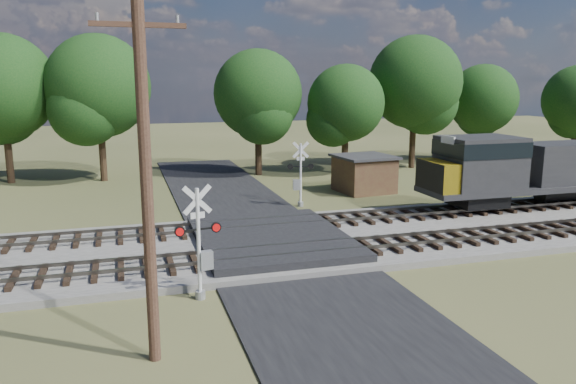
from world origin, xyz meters
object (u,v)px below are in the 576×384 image
object	(u,v)px
crossing_signal_near	(201,252)
equipment_shed	(364,173)
crossing_signal_far	(299,180)
utility_pole	(146,179)

from	to	relation	value
crossing_signal_near	equipment_shed	xyz separation A→B (m)	(13.99, 16.81, -0.46)
crossing_signal_far	utility_pole	world-z (taller)	utility_pole
crossing_signal_far	equipment_shed	distance (m)	6.78
crossing_signal_far	equipment_shed	world-z (taller)	crossing_signal_far
crossing_signal_near	crossing_signal_far	size ratio (longest dim) A/B	1.03
crossing_signal_far	utility_pole	bearing A→B (deg)	70.08
crossing_signal_far	equipment_shed	bearing A→B (deg)	-141.53
utility_pole	crossing_signal_far	bearing A→B (deg)	58.60
crossing_signal_near	crossing_signal_far	distance (m)	15.76
utility_pole	equipment_shed	world-z (taller)	utility_pole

